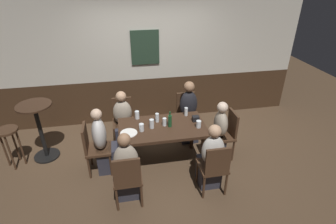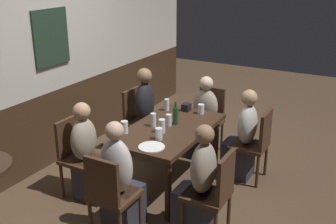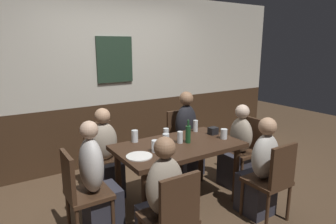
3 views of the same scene
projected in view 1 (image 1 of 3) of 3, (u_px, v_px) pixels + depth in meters
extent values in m
plane|color=#4C3826|center=(163.00, 162.00, 4.65)|extent=(12.00, 12.00, 0.00)
cube|color=#3D2819|center=(150.00, 98.00, 5.85)|extent=(6.40, 0.10, 0.95)
cube|color=beige|center=(148.00, 39.00, 5.23)|extent=(6.40, 0.10, 1.65)
cube|color=#233828|center=(145.00, 48.00, 5.23)|extent=(0.56, 0.03, 0.68)
cube|color=#382316|center=(162.00, 128.00, 4.31)|extent=(1.41, 0.81, 0.05)
cylinder|color=#382316|center=(128.00, 163.00, 4.11)|extent=(0.07, 0.07, 0.69)
cylinder|color=#382316|center=(203.00, 154.00, 4.30)|extent=(0.07, 0.07, 0.69)
cylinder|color=#382316|center=(126.00, 139.00, 4.67)|extent=(0.07, 0.07, 0.69)
cylinder|color=#382316|center=(192.00, 132.00, 4.87)|extent=(0.07, 0.07, 0.69)
cube|color=#422B1C|center=(222.00, 136.00, 4.62)|extent=(0.40, 0.40, 0.04)
cube|color=#422B1C|center=(233.00, 123.00, 4.53)|extent=(0.04, 0.36, 0.43)
cylinder|color=#422B1C|center=(214.00, 153.00, 4.55)|extent=(0.04, 0.04, 0.41)
cylinder|color=#422B1C|center=(208.00, 142.00, 4.84)|extent=(0.04, 0.04, 0.41)
cylinder|color=#422B1C|center=(233.00, 151.00, 4.60)|extent=(0.04, 0.04, 0.41)
cylinder|color=#422B1C|center=(226.00, 140.00, 4.90)|extent=(0.04, 0.04, 0.41)
cube|color=#422B1C|center=(123.00, 123.00, 4.99)|extent=(0.40, 0.40, 0.04)
cube|color=#422B1C|center=(122.00, 108.00, 5.03)|extent=(0.36, 0.04, 0.43)
cylinder|color=#422B1C|center=(134.00, 137.00, 4.98)|extent=(0.04, 0.04, 0.41)
cylinder|color=#422B1C|center=(116.00, 139.00, 4.92)|extent=(0.04, 0.04, 0.41)
cylinder|color=#422B1C|center=(133.00, 128.00, 5.27)|extent=(0.04, 0.04, 0.41)
cylinder|color=#422B1C|center=(115.00, 129.00, 5.22)|extent=(0.04, 0.04, 0.41)
cube|color=#422B1C|center=(128.00, 177.00, 3.70)|extent=(0.40, 0.40, 0.04)
cube|color=#422B1C|center=(127.00, 173.00, 3.44)|extent=(0.36, 0.04, 0.43)
cylinder|color=#422B1C|center=(117.00, 182.00, 3.93)|extent=(0.04, 0.04, 0.41)
cylinder|color=#422B1C|center=(139.00, 179.00, 3.99)|extent=(0.04, 0.04, 0.41)
cylinder|color=#422B1C|center=(117.00, 200.00, 3.64)|extent=(0.04, 0.04, 0.41)
cylinder|color=#422B1C|center=(142.00, 196.00, 3.69)|extent=(0.04, 0.04, 0.41)
cube|color=#422B1C|center=(212.00, 166.00, 3.90)|extent=(0.40, 0.40, 0.04)
cube|color=#422B1C|center=(218.00, 162.00, 3.64)|extent=(0.36, 0.04, 0.43)
cylinder|color=#422B1C|center=(197.00, 172.00, 4.13)|extent=(0.04, 0.04, 0.41)
cylinder|color=#422B1C|center=(218.00, 169.00, 4.19)|extent=(0.04, 0.04, 0.41)
cylinder|color=#422B1C|center=(204.00, 187.00, 3.84)|extent=(0.04, 0.04, 0.41)
cylinder|color=#422B1C|center=(226.00, 184.00, 3.89)|extent=(0.04, 0.04, 0.41)
cube|color=#422B1C|center=(99.00, 149.00, 4.28)|extent=(0.40, 0.40, 0.04)
cube|color=#422B1C|center=(85.00, 138.00, 4.14)|extent=(0.04, 0.36, 0.43)
cylinder|color=#422B1C|center=(111.00, 153.00, 4.56)|extent=(0.04, 0.04, 0.41)
cylinder|color=#422B1C|center=(111.00, 165.00, 4.27)|extent=(0.04, 0.04, 0.41)
cylinder|color=#422B1C|center=(91.00, 155.00, 4.50)|extent=(0.04, 0.04, 0.41)
cylinder|color=#422B1C|center=(89.00, 168.00, 4.21)|extent=(0.04, 0.04, 0.41)
cube|color=#422B1C|center=(187.00, 117.00, 5.19)|extent=(0.40, 0.40, 0.04)
cube|color=#422B1C|center=(186.00, 102.00, 5.23)|extent=(0.36, 0.04, 0.43)
cylinder|color=#422B1C|center=(198.00, 131.00, 5.18)|extent=(0.04, 0.04, 0.41)
cylinder|color=#422B1C|center=(181.00, 132.00, 5.12)|extent=(0.04, 0.04, 0.41)
cylinder|color=#422B1C|center=(193.00, 122.00, 5.47)|extent=(0.04, 0.04, 0.41)
cylinder|color=#422B1C|center=(177.00, 123.00, 5.42)|extent=(0.04, 0.04, 0.41)
cube|color=#2D2D38|center=(213.00, 146.00, 4.69)|extent=(0.34, 0.32, 0.45)
ellipsoid|color=tan|center=(221.00, 124.00, 4.49)|extent=(0.22, 0.34, 0.46)
sphere|color=beige|center=(223.00, 107.00, 4.34)|extent=(0.18, 0.18, 0.18)
cube|color=#2D2D38|center=(125.00, 136.00, 4.98)|extent=(0.32, 0.34, 0.45)
ellipsoid|color=tan|center=(122.00, 112.00, 4.83)|extent=(0.34, 0.22, 0.47)
sphere|color=tan|center=(121.00, 96.00, 4.68)|extent=(0.19, 0.19, 0.19)
cube|color=#2D2D38|center=(128.00, 182.00, 3.91)|extent=(0.32, 0.34, 0.45)
ellipsoid|color=tan|center=(126.00, 160.00, 3.61)|extent=(0.34, 0.22, 0.51)
sphere|color=#936B4C|center=(124.00, 140.00, 3.45)|extent=(0.18, 0.18, 0.18)
cube|color=#2D2D38|center=(209.00, 171.00, 4.11)|extent=(0.32, 0.34, 0.45)
ellipsoid|color=beige|center=(213.00, 150.00, 3.81)|extent=(0.34, 0.22, 0.49)
sphere|color=tan|center=(215.00, 131.00, 3.65)|extent=(0.19, 0.19, 0.19)
cube|color=#2D2D38|center=(108.00, 158.00, 4.40)|extent=(0.34, 0.32, 0.45)
ellipsoid|color=silver|center=(99.00, 134.00, 4.14)|extent=(0.22, 0.34, 0.54)
sphere|color=#DBB293|center=(96.00, 114.00, 3.98)|extent=(0.17, 0.17, 0.17)
cube|color=#2D2D38|center=(189.00, 129.00, 5.18)|extent=(0.32, 0.34, 0.45)
ellipsoid|color=black|center=(188.00, 105.00, 5.01)|extent=(0.34, 0.22, 0.56)
sphere|color=#936B4C|center=(189.00, 87.00, 4.84)|extent=(0.20, 0.20, 0.20)
cylinder|color=silver|center=(186.00, 112.00, 4.59)|extent=(0.06, 0.06, 0.15)
cylinder|color=#B26623|center=(186.00, 114.00, 4.61)|extent=(0.05, 0.05, 0.06)
cylinder|color=silver|center=(199.00, 124.00, 4.25)|extent=(0.08, 0.08, 0.12)
cylinder|color=gold|center=(198.00, 126.00, 4.26)|extent=(0.07, 0.07, 0.07)
cylinder|color=silver|center=(137.00, 115.00, 4.49)|extent=(0.08, 0.08, 0.14)
cylinder|color=#B26623|center=(137.00, 116.00, 4.50)|extent=(0.07, 0.07, 0.10)
cylinder|color=silver|center=(157.00, 118.00, 4.40)|extent=(0.06, 0.06, 0.15)
cylinder|color=#C6842D|center=(157.00, 119.00, 4.41)|extent=(0.06, 0.06, 0.10)
cylinder|color=silver|center=(142.00, 127.00, 4.15)|extent=(0.08, 0.08, 0.13)
cylinder|color=gold|center=(142.00, 129.00, 4.17)|extent=(0.07, 0.07, 0.06)
cylinder|color=silver|center=(152.00, 124.00, 4.23)|extent=(0.07, 0.07, 0.15)
cylinder|color=#B26623|center=(152.00, 125.00, 4.24)|extent=(0.06, 0.06, 0.11)
cylinder|color=silver|center=(164.00, 122.00, 4.29)|extent=(0.06, 0.06, 0.14)
cylinder|color=#331E14|center=(164.00, 123.00, 4.31)|extent=(0.06, 0.06, 0.08)
cylinder|color=#194723|center=(170.00, 121.00, 4.25)|extent=(0.06, 0.06, 0.20)
cylinder|color=#194723|center=(170.00, 114.00, 4.19)|extent=(0.03, 0.03, 0.07)
cylinder|color=white|center=(129.00, 133.00, 4.12)|extent=(0.27, 0.27, 0.01)
cube|color=black|center=(196.00, 119.00, 4.43)|extent=(0.11, 0.09, 0.09)
cylinder|color=black|center=(47.00, 155.00, 4.80)|extent=(0.44, 0.44, 0.03)
cylinder|color=black|center=(41.00, 132.00, 4.55)|extent=(0.07, 0.07, 0.99)
cylinder|color=#382316|center=(34.00, 106.00, 4.31)|extent=(0.56, 0.56, 0.03)
cylinder|color=#422B1C|center=(7.00, 130.00, 4.27)|extent=(0.34, 0.34, 0.04)
cylinder|color=#422B1C|center=(21.00, 148.00, 4.46)|extent=(0.03, 0.03, 0.68)
cylinder|color=#422B1C|center=(15.00, 144.00, 4.55)|extent=(0.03, 0.03, 0.68)
cylinder|color=#422B1C|center=(5.00, 149.00, 4.42)|extent=(0.03, 0.03, 0.68)
cylinder|color=#422B1C|center=(10.00, 153.00, 4.33)|extent=(0.03, 0.03, 0.68)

